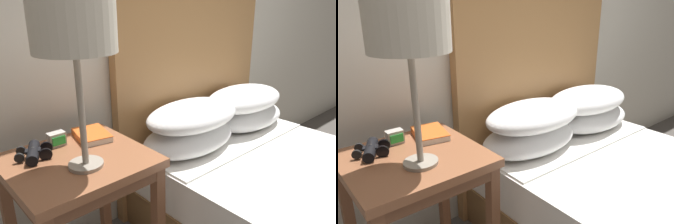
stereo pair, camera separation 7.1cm
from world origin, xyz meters
The scene contains 6 objects.
nightstand centered at (-0.57, 0.57, 0.57)m, with size 0.53×0.50×0.67m.
bed centered at (0.40, 0.09, 0.30)m, with size 1.24×1.92×1.33m.
table_lamp centered at (-0.58, 0.48, 1.17)m, with size 0.28×0.28×0.60m.
book_on_nightstand centered at (-0.43, 0.70, 0.68)m, with size 0.17×0.21×0.03m.
binoculars_pair centered at (-0.69, 0.68, 0.69)m, with size 0.16×0.16×0.05m.
alarm_clock centered at (-0.58, 0.72, 0.70)m, with size 0.07×0.05×0.06m.
Camera 2 is at (-1.03, -0.57, 1.26)m, focal length 35.00 mm.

